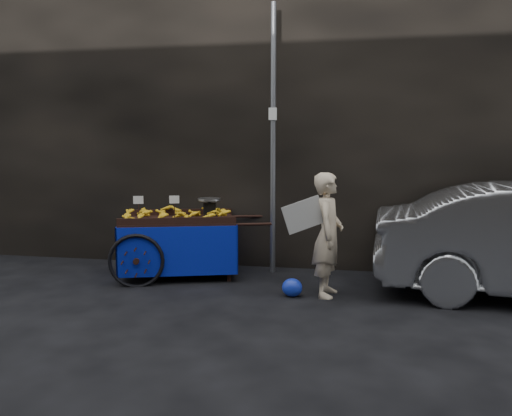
# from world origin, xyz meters

# --- Properties ---
(ground) EXTENTS (80.00, 80.00, 0.00)m
(ground) POSITION_xyz_m (0.00, 0.00, 0.00)
(ground) COLOR black
(ground) RESTS_ON ground
(building_wall) EXTENTS (13.50, 2.00, 5.00)m
(building_wall) POSITION_xyz_m (0.39, 2.60, 2.50)
(building_wall) COLOR black
(building_wall) RESTS_ON ground
(street_pole) EXTENTS (0.12, 0.10, 4.00)m
(street_pole) POSITION_xyz_m (0.30, 1.30, 2.01)
(street_pole) COLOR slate
(street_pole) RESTS_ON ground
(banana_cart) EXTENTS (2.48, 1.65, 1.24)m
(banana_cart) POSITION_xyz_m (-1.09, 0.82, 0.76)
(banana_cart) COLOR black
(banana_cart) RESTS_ON ground
(vendor) EXTENTS (0.79, 0.62, 1.59)m
(vendor) POSITION_xyz_m (1.18, 0.22, 0.80)
(vendor) COLOR beige
(vendor) RESTS_ON ground
(plastic_bag) EXTENTS (0.26, 0.21, 0.24)m
(plastic_bag) POSITION_xyz_m (0.74, 0.08, 0.12)
(plastic_bag) COLOR #182FBB
(plastic_bag) RESTS_ON ground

